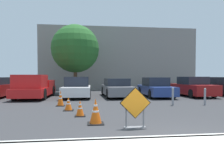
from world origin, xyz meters
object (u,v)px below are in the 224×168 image
object	(u,v)px
traffic_cone_second	(80,108)
traffic_cone_fourth	(60,98)
road_closed_sign	(135,107)
traffic_cone_nearest	(96,112)
parked_car_third	(117,88)
traffic_cone_third	(68,104)
parked_car_fourth	(156,88)
parked_car_fifth	(193,87)
pickup_truck	(34,88)
parked_car_second	(77,88)
bollard_nearest	(173,96)
bollard_second	(205,96)

from	to	relation	value
traffic_cone_second	traffic_cone_fourth	size ratio (longest dim) A/B	0.77
road_closed_sign	traffic_cone_nearest	size ratio (longest dim) A/B	1.48
traffic_cone_second	parked_car_third	world-z (taller)	parked_car_third
road_closed_sign	traffic_cone_third	world-z (taller)	road_closed_sign
parked_car_fourth	parked_car_fifth	distance (m)	2.88
traffic_cone_nearest	pickup_truck	size ratio (longest dim) A/B	0.16
traffic_cone_fourth	parked_car_third	distance (m)	5.74
traffic_cone_second	parked_car_second	size ratio (longest dim) A/B	0.13
traffic_cone_nearest	parked_car_fifth	size ratio (longest dim) A/B	0.19
traffic_cone_second	traffic_cone_nearest	bearing A→B (deg)	-69.59
traffic_cone_fourth	parked_car_third	world-z (taller)	parked_car_third
traffic_cone_third	parked_car_third	size ratio (longest dim) A/B	0.13
parked_car_fourth	traffic_cone_nearest	bearing A→B (deg)	62.18
pickup_truck	parked_car_fifth	xyz separation A→B (m)	(11.51, 0.17, -0.04)
traffic_cone_second	bollard_nearest	world-z (taller)	bollard_nearest
parked_car_second	bollard_nearest	distance (m)	7.16
traffic_cone_fourth	parked_car_fourth	world-z (taller)	parked_car_fourth
road_closed_sign	traffic_cone_fourth	world-z (taller)	road_closed_sign
traffic_cone_nearest	parked_car_fourth	bearing A→B (deg)	60.76
traffic_cone_nearest	parked_car_fourth	xyz separation A→B (m)	(4.87, 8.70, 0.26)
traffic_cone_nearest	bollard_second	distance (m)	7.11
parked_car_fifth	traffic_cone_nearest	bearing A→B (deg)	46.25
pickup_truck	parked_car_second	xyz separation A→B (m)	(2.89, 0.51, -0.05)
traffic_cone_third	parked_car_fifth	xyz separation A→B (m)	(8.80, 5.76, 0.39)
traffic_cone_fourth	road_closed_sign	bearing A→B (deg)	-61.99
traffic_cone_nearest	bollard_second	xyz separation A→B (m)	(5.96, 3.88, 0.07)
parked_car_fifth	bollard_nearest	bearing A→B (deg)	51.27
traffic_cone_fourth	parked_car_third	bearing A→B (deg)	51.60
pickup_truck	parked_car_third	size ratio (longest dim) A/B	1.10
parked_car_second	parked_car_fifth	world-z (taller)	parked_car_fifth
road_closed_sign	traffic_cone_third	size ratio (longest dim) A/B	2.00
traffic_cone_fourth	bollard_nearest	size ratio (longest dim) A/B	0.86
traffic_cone_second	pickup_truck	xyz separation A→B (m)	(-3.25, 7.04, 0.43)
traffic_cone_third	parked_car_fourth	size ratio (longest dim) A/B	0.13
road_closed_sign	parked_car_second	bearing A→B (deg)	101.80
traffic_cone_second	traffic_cone_third	size ratio (longest dim) A/B	1.02
parked_car_second	parked_car_fifth	bearing A→B (deg)	179.56
traffic_cone_second	traffic_cone_fourth	world-z (taller)	traffic_cone_fourth
bollard_nearest	traffic_cone_second	bearing A→B (deg)	-152.17
road_closed_sign	traffic_cone_nearest	bearing A→B (deg)	149.04
traffic_cone_nearest	traffic_cone_second	world-z (taller)	traffic_cone_nearest
parked_car_fifth	bollard_second	bearing A→B (deg)	67.54
road_closed_sign	traffic_cone_second	size ratio (longest dim) A/B	1.96
traffic_cone_nearest	parked_car_second	bearing A→B (deg)	95.63
traffic_cone_nearest	traffic_cone_second	distance (m)	1.49
road_closed_sign	pickup_truck	distance (m)	10.34
parked_car_third	traffic_cone_fourth	bearing A→B (deg)	49.86
traffic_cone_second	parked_car_fifth	xyz separation A→B (m)	(8.26, 7.21, 0.38)
parked_car_second	pickup_truck	bearing A→B (deg)	11.73
parked_car_third	parked_car_fifth	world-z (taller)	parked_car_fifth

